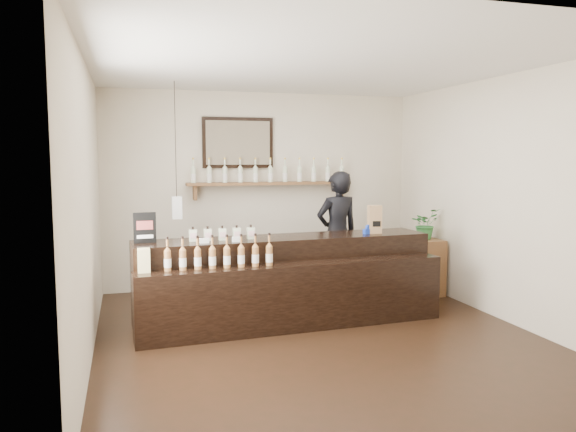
# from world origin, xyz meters

# --- Properties ---
(ground) EXTENTS (5.00, 5.00, 0.00)m
(ground) POSITION_xyz_m (0.00, 0.00, 0.00)
(ground) COLOR black
(ground) RESTS_ON ground
(room_shell) EXTENTS (5.00, 5.00, 5.00)m
(room_shell) POSITION_xyz_m (0.00, 0.00, 1.70)
(room_shell) COLOR beige
(room_shell) RESTS_ON ground
(back_wall_decor) EXTENTS (2.66, 0.96, 1.69)m
(back_wall_decor) POSITION_xyz_m (-0.15, 2.37, 1.76)
(back_wall_decor) COLOR brown
(back_wall_decor) RESTS_ON ground
(counter) EXTENTS (3.46, 1.09, 1.12)m
(counter) POSITION_xyz_m (-0.16, 0.57, 0.45)
(counter) COLOR black
(counter) RESTS_ON ground
(promo_sign) EXTENTS (0.24, 0.03, 0.33)m
(promo_sign) POSITION_xyz_m (-1.72, 0.66, 1.13)
(promo_sign) COLOR black
(promo_sign) RESTS_ON counter
(paper_bag) EXTENTS (0.17, 0.14, 0.34)m
(paper_bag) POSITION_xyz_m (0.97, 0.70, 1.13)
(paper_bag) COLOR olive
(paper_bag) RESTS_ON counter
(tape_dispenser) EXTENTS (0.14, 0.09, 0.11)m
(tape_dispenser) POSITION_xyz_m (0.88, 0.67, 1.00)
(tape_dispenser) COLOR #1836AB
(tape_dispenser) RESTS_ON counter
(side_cabinet) EXTENTS (0.40, 0.54, 0.76)m
(side_cabinet) POSITION_xyz_m (2.00, 1.30, 0.38)
(side_cabinet) COLOR brown
(side_cabinet) RESTS_ON ground
(potted_plant) EXTENTS (0.47, 0.45, 0.42)m
(potted_plant) POSITION_xyz_m (2.00, 1.30, 0.97)
(potted_plant) COLOR #2D7233
(potted_plant) RESTS_ON side_cabinet
(shopkeeper) EXTENTS (0.76, 0.57, 1.91)m
(shopkeeper) POSITION_xyz_m (0.82, 1.55, 0.96)
(shopkeeper) COLOR black
(shopkeeper) RESTS_ON ground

